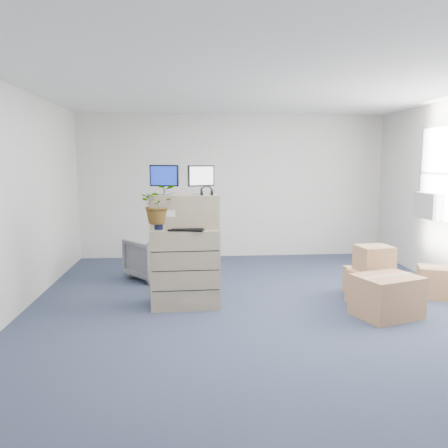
{
  "coord_description": "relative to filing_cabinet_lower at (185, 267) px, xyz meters",
  "views": [
    {
      "loc": [
        -0.9,
        -5.08,
        1.87
      ],
      "look_at": [
        -0.44,
        0.4,
        1.09
      ],
      "focal_mm": 35.0,
      "sensor_mm": 36.0,
      "label": 1
    }
  ],
  "objects": [
    {
      "name": "monitor_right",
      "position": [
        0.22,
        0.08,
        1.16
      ],
      "size": [
        0.35,
        0.22,
        0.37
      ],
      "rotation": [
        0.0,
        0.0,
        0.47
      ],
      "color": "#99999E",
      "rests_on": "filing_cabinet_upper"
    },
    {
      "name": "wall_back",
      "position": [
        0.94,
        3.01,
        0.89
      ],
      "size": [
        6.0,
        0.02,
        2.8
      ],
      "primitive_type": "cube",
      "color": "beige",
      "rests_on": "ground"
    },
    {
      "name": "monitor_left",
      "position": [
        -0.25,
        0.05,
        1.16
      ],
      "size": [
        0.37,
        0.2,
        0.38
      ],
      "rotation": [
        0.0,
        0.0,
        -0.29
      ],
      "color": "#99999E",
      "rests_on": "filing_cabinet_upper"
    },
    {
      "name": "phone_dock",
      "position": [
        -0.05,
        0.06,
        0.56
      ],
      "size": [
        0.07,
        0.05,
        0.14
      ],
      "rotation": [
        0.0,
        0.0,
        0.03
      ],
      "color": "silver",
      "rests_on": "filing_cabinet_lower"
    },
    {
      "name": "potted_plant",
      "position": [
        -0.32,
        -0.11,
        0.78
      ],
      "size": [
        0.56,
        0.6,
        0.47
      ],
      "rotation": [
        0.0,
        0.0,
        0.03
      ],
      "color": "#8CA484",
      "rests_on": "filing_cabinet_lower"
    },
    {
      "name": "external_drive",
      "position": [
        0.36,
        0.13,
        0.54
      ],
      "size": [
        0.2,
        0.15,
        0.06
      ],
      "primitive_type": "cube",
      "rotation": [
        0.0,
        0.0,
        0.07
      ],
      "color": "black",
      "rests_on": "filing_cabinet_lower"
    },
    {
      "name": "ground",
      "position": [
        0.94,
        -0.5,
        -0.51
      ],
      "size": [
        7.0,
        7.0,
        0.0
      ],
      "primitive_type": "plane",
      "color": "#2A364C",
      "rests_on": "ground"
    },
    {
      "name": "cardboard_boxes",
      "position": [
        2.67,
        -0.21,
        -0.25
      ],
      "size": [
        1.88,
        1.44,
        0.77
      ],
      "color": "#966848",
      "rests_on": "ground"
    },
    {
      "name": "headphones",
      "position": [
        0.28,
        -0.08,
        0.99
      ],
      "size": [
        0.16,
        0.02,
        0.16
      ],
      "primitive_type": "torus",
      "rotation": [
        1.57,
        0.0,
        0.03
      ],
      "color": "black",
      "rests_on": "filing_cabinet_upper"
    },
    {
      "name": "water_bottle",
      "position": [
        0.06,
        0.08,
        0.65
      ],
      "size": [
        0.08,
        0.08,
        0.27
      ],
      "primitive_type": "cylinder",
      "color": "#9B9EA4",
      "rests_on": "filing_cabinet_lower"
    },
    {
      "name": "filing_cabinet_lower",
      "position": [
        0.0,
        0.0,
        0.0
      ],
      "size": [
        0.89,
        0.56,
        1.02
      ],
      "primitive_type": "cube",
      "rotation": [
        0.0,
        0.0,
        0.03
      ],
      "color": "tan",
      "rests_on": "ground"
    },
    {
      "name": "office_chair",
      "position": [
        -0.53,
        1.41,
        -0.15
      ],
      "size": [
        0.97,
        0.96,
        0.73
      ],
      "primitive_type": "imported",
      "rotation": [
        0.0,
        0.0,
        3.83
      ],
      "color": "slate",
      "rests_on": "ground"
    },
    {
      "name": "tissue_box",
      "position": [
        0.32,
        0.13,
        0.61
      ],
      "size": [
        0.26,
        0.16,
        0.09
      ],
      "primitive_type": "cube",
      "rotation": [
        0.0,
        0.0,
        0.14
      ],
      "color": "#428EE0",
      "rests_on": "external_drive"
    },
    {
      "name": "ac_unit",
      "position": [
        3.81,
        0.9,
        0.69
      ],
      "size": [
        0.24,
        0.6,
        0.4
      ],
      "primitive_type": "cube",
      "color": "beige",
      "rests_on": "wall_right"
    },
    {
      "name": "filing_cabinet_upper",
      "position": [
        -0.0,
        0.05,
        0.73
      ],
      "size": [
        0.89,
        0.46,
        0.44
      ],
      "primitive_type": "cube",
      "rotation": [
        0.0,
        0.0,
        0.03
      ],
      "color": "tan",
      "rests_on": "filing_cabinet_lower"
    },
    {
      "name": "keyboard",
      "position": [
        0.03,
        -0.17,
        0.52
      ],
      "size": [
        0.47,
        0.28,
        0.02
      ],
      "primitive_type": "cube",
      "rotation": [
        0.0,
        0.0,
        -0.24
      ],
      "color": "black",
      "rests_on": "filing_cabinet_lower"
    },
    {
      "name": "mouse",
      "position": [
        0.29,
        -0.06,
        0.53
      ],
      "size": [
        0.1,
        0.07,
        0.03
      ],
      "primitive_type": "ellipsoid",
      "rotation": [
        0.0,
        0.0,
        -0.1
      ],
      "color": "silver",
      "rests_on": "filing_cabinet_lower"
    }
  ]
}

